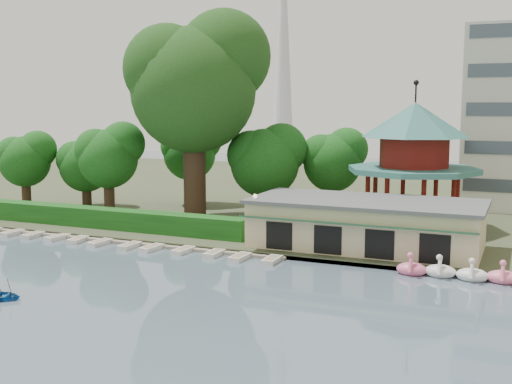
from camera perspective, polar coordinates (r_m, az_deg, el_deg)
The scene contains 13 objects.
ground_plane at distance 37.92m, azimuth -13.85°, elevation -10.83°, with size 220.00×220.00×0.00m, color slate.
shore at distance 84.29m, azimuth 7.86°, elevation -0.23°, with size 220.00×70.00×0.40m, color #424930.
embankment at distance 52.16m, azimuth -2.33°, elevation -5.26°, with size 220.00×0.60×0.30m, color gray.
dock at distance 58.16m, azimuth -13.14°, elevation -4.12°, with size 34.00×1.60×0.24m, color gray.
boathouse at distance 52.78m, azimuth 9.74°, elevation -2.75°, with size 18.60×9.39×3.90m.
pavilion at distance 61.50m, azimuth 13.85°, elevation 3.44°, with size 12.40×12.40×13.50m.
broadcast_tower at distance 181.57m, azimuth 2.45°, elevation 14.85°, with size 8.00×8.00×96.00m.
hedge at distance 62.29m, azimuth -13.61°, elevation -2.23°, with size 30.00×2.00×1.80m, color #1A5919.
lamp_post at distance 52.45m, azimuth -0.07°, elevation -1.63°, with size 0.36×0.36×4.28m.
big_tree at distance 64.56m, azimuth -5.37°, elevation 9.95°, with size 13.71×12.77×20.91m.
small_trees at distance 69.42m, azimuth -6.76°, elevation 3.12°, with size 39.47×16.25×9.78m.
swan_boats at distance 46.60m, azimuth 19.84°, elevation -7.03°, with size 12.56×2.03×1.92m.
moored_rowboats at distance 56.62m, azimuth -13.40°, elevation -4.39°, with size 32.12×2.72×0.36m.
Camera 1 is at (21.89, -28.53, 12.03)m, focal length 45.00 mm.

